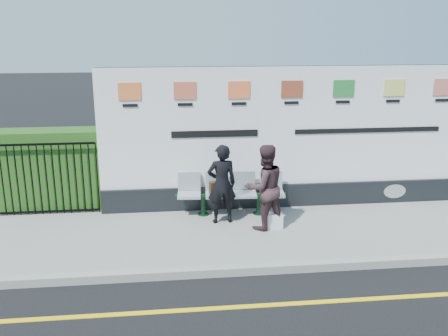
% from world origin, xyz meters
% --- Properties ---
extents(ground, '(80.00, 80.00, 0.00)m').
position_xyz_m(ground, '(0.00, 0.00, 0.00)').
color(ground, black).
extents(pavement, '(14.00, 3.00, 0.12)m').
position_xyz_m(pavement, '(0.00, 2.50, 0.06)').
color(pavement, gray).
rests_on(pavement, ground).
extents(kerb, '(14.00, 0.18, 0.14)m').
position_xyz_m(kerb, '(0.00, 1.00, 0.07)').
color(kerb, gray).
rests_on(kerb, ground).
extents(yellow_line, '(14.00, 0.10, 0.01)m').
position_xyz_m(yellow_line, '(0.00, 0.00, 0.00)').
color(yellow_line, yellow).
rests_on(yellow_line, ground).
extents(billboard, '(8.00, 0.30, 3.00)m').
position_xyz_m(billboard, '(0.50, 3.85, 1.42)').
color(billboard, black).
rests_on(billboard, pavement).
extents(hedge, '(2.35, 0.70, 1.70)m').
position_xyz_m(hedge, '(-4.58, 4.30, 0.97)').
color(hedge, '#275519').
rests_on(hedge, pavement).
extents(railing, '(2.05, 0.06, 1.54)m').
position_xyz_m(railing, '(-4.58, 3.85, 0.89)').
color(railing, black).
rests_on(railing, pavement).
extents(bench, '(2.24, 0.72, 0.47)m').
position_xyz_m(bench, '(-0.80, 3.39, 0.36)').
color(bench, silver).
rests_on(bench, pavement).
extents(woman_left, '(0.62, 0.44, 1.60)m').
position_xyz_m(woman_left, '(-1.04, 3.00, 0.92)').
color(woman_left, black).
rests_on(woman_left, pavement).
extents(woman_right, '(0.97, 0.85, 1.67)m').
position_xyz_m(woman_right, '(-0.26, 2.60, 0.95)').
color(woman_right, '#3A262A').
rests_on(woman_right, pavement).
extents(handbag_brown, '(0.34, 0.20, 0.25)m').
position_xyz_m(handbag_brown, '(-1.09, 3.41, 0.72)').
color(handbag_brown, black).
rests_on(handbag_brown, bench).
extents(carrier_bag_white, '(0.30, 0.18, 0.30)m').
position_xyz_m(carrier_bag_white, '(-0.05, 2.56, 0.27)').
color(carrier_bag_white, silver).
rests_on(carrier_bag_white, pavement).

